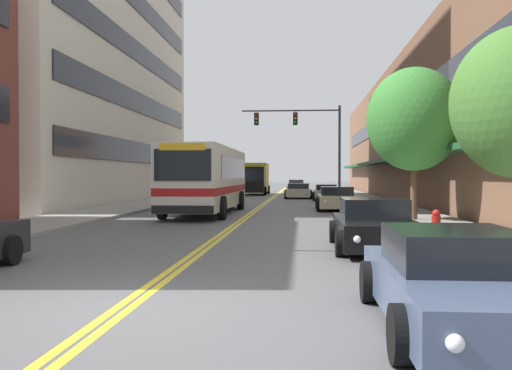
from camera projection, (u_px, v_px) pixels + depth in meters
The scene contains 18 objects.
ground_plane at pixel (271, 199), 44.87m from camera, with size 240.00×240.00×0.00m, color #565659.
sidewalk_left at pixel (182, 198), 45.45m from camera, with size 3.22×106.00×0.14m.
sidewalk_right at pixel (362, 198), 44.29m from camera, with size 3.22×106.00×0.14m.
centre_line at pixel (271, 199), 44.87m from camera, with size 0.34×106.00×0.01m.
office_tower_left at pixel (56, 5), 40.38m from camera, with size 12.08×30.36×27.90m.
storefront_row_right at pixel (439, 134), 43.73m from camera, with size 9.10×68.00×10.03m.
city_bus at pixel (208, 177), 27.99m from camera, with size 2.86×11.76×3.17m.
car_dark_grey_parked_left_mid at pixel (210, 192), 42.07m from camera, with size 2.14×4.21×1.29m.
car_slate_blue_parked_right_foreground at pixel (456, 283), 6.91m from camera, with size 2.01×4.60×1.19m.
car_beige_parked_right_mid at pixel (337, 199), 30.38m from camera, with size 2.21×4.35×1.25m.
car_silver_parked_right_far at pixel (326, 193), 42.66m from camera, with size 2.00×4.72×1.18m.
car_black_parked_right_end at pixel (374, 226), 14.33m from camera, with size 2.08×4.65×1.28m.
car_white_moving_lead at pixel (296, 186), 63.19m from camera, with size 2.10×4.62×1.38m.
car_champagne_moving_second at pixel (298, 191), 46.31m from camera, with size 2.20×4.18×1.21m.
box_truck at pixel (254, 178), 55.64m from camera, with size 2.75×7.28×3.06m.
traffic_signal_mast at pixel (306, 133), 41.93m from camera, with size 7.28×0.38×7.00m.
street_tree_right_mid at pixel (414, 119), 22.28m from camera, with size 3.68×3.68×5.94m.
fire_hydrant at pixel (436, 226), 14.76m from camera, with size 0.31×0.23×0.84m.
Camera 1 is at (2.49, -7.79, 1.86)m, focal length 40.00 mm.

